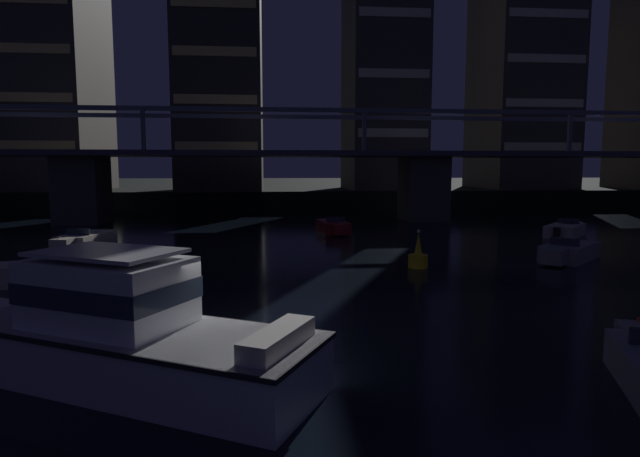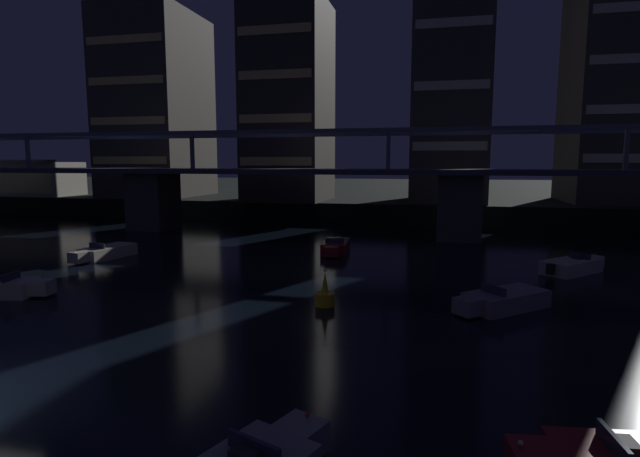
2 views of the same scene
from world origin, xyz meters
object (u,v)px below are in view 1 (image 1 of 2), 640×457
tower_west_tall (220,83)px  tower_west_low (47,82)px  speedboat_mid_left (334,227)px  speedboat_near_center (566,230)px  river_bridge (257,171)px  tower_east_tall (521,87)px  speedboat_far_right (28,274)px  speedboat_near_right (84,240)px  speedboat_mid_center (568,252)px  channel_buoy (418,257)px  tower_central (383,53)px  cabin_cruiser_near_left (121,332)px

tower_west_tall → tower_west_low: bearing=170.0°
speedboat_mid_left → speedboat_near_center: bearing=-12.9°
river_bridge → tower_west_tall: 15.63m
tower_east_tall → speedboat_mid_left: size_ratio=4.69×
speedboat_far_right → speedboat_near_right: bearing=97.0°
tower_west_tall → speedboat_near_center: bearing=-44.1°
tower_east_tall → speedboat_near_center: (-10.57, -29.28, -13.90)m
tower_west_low → speedboat_far_right: tower_west_low is taller
speedboat_near_center → speedboat_far_right: (-29.21, -12.22, 0.00)m
speedboat_near_center → speedboat_far_right: 31.67m
speedboat_mid_center → channel_buoy: channel_buoy is taller
tower_central → channel_buoy: tower_central is taller
tower_central → speedboat_mid_center: size_ratio=6.85×
cabin_cruiser_near_left → speedboat_mid_left: 26.90m
river_bridge → speedboat_mid_left: (5.58, -8.80, -3.86)m
tower_east_tall → cabin_cruiser_near_left: bearing=-123.0°
speedboat_mid_center → channel_buoy: 8.05m
tower_central → cabin_cruiser_near_left: 53.90m
river_bridge → speedboat_far_right: river_bridge is taller
tower_west_low → tower_west_tall: bearing=-10.0°
tower_west_tall → speedboat_near_center: tower_west_tall is taller
tower_west_low → speedboat_mid_center: bearing=-43.3°
river_bridge → speedboat_near_center: river_bridge is taller
tower_east_tall → speedboat_near_right: (-40.99, -31.69, -13.90)m
tower_central → speedboat_near_right: size_ratio=5.88×
river_bridge → speedboat_near_right: river_bridge is taller
speedboat_near_right → speedboat_mid_left: size_ratio=1.00×
tower_west_tall → speedboat_near_center: 37.17m
speedboat_mid_left → channel_buoy: (2.27, -13.75, 0.06)m
river_bridge → cabin_cruiser_near_left: 34.81m
river_bridge → speedboat_mid_left: 11.11m
river_bridge → speedboat_near_center: (20.89, -12.30, -3.86)m
tower_central → cabin_cruiser_near_left: (-15.83, -48.86, -16.36)m
speedboat_near_right → tower_west_tall: bearing=78.4°
speedboat_near_right → channel_buoy: (17.38, -7.83, 0.06)m
river_bridge → speedboat_mid_center: 26.79m
river_bridge → speedboat_mid_center: bearing=-53.4°
cabin_cruiser_near_left → speedboat_mid_center: size_ratio=2.02×
tower_west_low → channel_buoy: size_ratio=13.45×
speedboat_mid_center → speedboat_far_right: 24.35m
speedboat_mid_center → channel_buoy: size_ratio=2.55×
tower_west_low → tower_east_tall: 54.48m
tower_west_tall → speedboat_near_right: size_ratio=4.41×
tower_west_tall → speedboat_far_right: bearing=-96.7°
tower_east_tall → channel_buoy: (-23.61, -39.52, -13.84)m
cabin_cruiser_near_left → speedboat_far_right: (-6.34, 10.08, -0.64)m
speedboat_near_right → speedboat_mid_left: same height
cabin_cruiser_near_left → speedboat_mid_left: cabin_cruiser_near_left is taller
river_bridge → tower_west_low: tower_west_low is taller
speedboat_near_center → tower_west_low: bearing=147.9°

